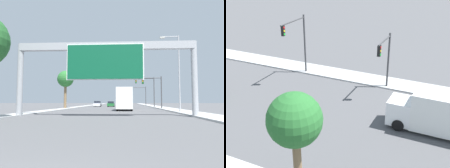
# 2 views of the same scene
# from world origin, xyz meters

# --- Properties ---
(sidewalk_right) EXTENTS (3.00, 120.00, 0.15)m
(sidewalk_right) POSITION_xyz_m (9.50, 60.00, 0.07)
(sidewalk_right) COLOR #AAAAAA
(sidewalk_right) RESTS_ON ground
(truck_box_primary) EXTENTS (2.40, 7.21, 3.47)m
(truck_box_primary) POSITION_xyz_m (1.75, 31.84, 1.75)
(truck_box_primary) COLOR white
(truck_box_primary) RESTS_ON ground
(traffic_light_near_intersection) EXTENTS (3.75, 0.32, 5.97)m
(traffic_light_near_intersection) POSITION_xyz_m (7.32, 38.00, 3.99)
(traffic_light_near_intersection) COLOR #3D3D3F
(traffic_light_near_intersection) RESTS_ON ground
(traffic_light_mid_block) EXTENTS (4.56, 0.32, 6.92)m
(traffic_light_mid_block) POSITION_xyz_m (7.15, 48.00, 4.64)
(traffic_light_mid_block) COLOR #3D3D3F
(traffic_light_mid_block) RESTS_ON ground
(palm_tree_background) EXTENTS (3.07, 3.07, 7.14)m
(palm_tree_background) POSITION_xyz_m (-9.30, 37.96, 5.48)
(palm_tree_background) COLOR brown
(palm_tree_background) RESTS_ON ground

